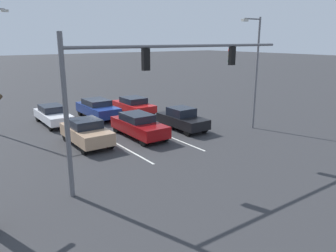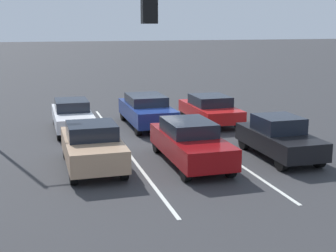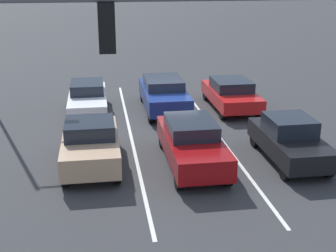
% 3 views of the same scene
% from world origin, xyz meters
% --- Properties ---
extents(ground_plane, '(240.00, 240.00, 0.00)m').
position_xyz_m(ground_plane, '(0.00, 0.00, 0.00)').
color(ground_plane, '#333335').
extents(lane_stripe_left_divider, '(0.12, 15.93, 0.01)m').
position_xyz_m(lane_stripe_left_divider, '(-1.76, 1.97, 0.01)').
color(lane_stripe_left_divider, silver).
rests_on(lane_stripe_left_divider, ground_plane).
extents(lane_stripe_center_divider, '(0.12, 15.93, 0.01)m').
position_xyz_m(lane_stripe_center_divider, '(1.76, 1.97, 0.01)').
color(lane_stripe_center_divider, silver).
rests_on(lane_stripe_center_divider, ground_plane).
extents(car_tan_rightlane_front, '(1.87, 4.25, 1.59)m').
position_xyz_m(car_tan_rightlane_front, '(3.33, 4.83, 0.81)').
color(car_tan_rightlane_front, tan).
rests_on(car_tan_rightlane_front, ground_plane).
extents(car_black_leftlane_front, '(1.72, 4.12, 1.57)m').
position_xyz_m(car_black_leftlane_front, '(-3.57, 5.44, 0.77)').
color(car_black_leftlane_front, black).
rests_on(car_black_leftlane_front, ground_plane).
extents(car_maroon_midlane_front, '(1.80, 4.75, 1.55)m').
position_xyz_m(car_maroon_midlane_front, '(-0.11, 5.24, 0.80)').
color(car_maroon_midlane_front, maroon).
rests_on(car_maroon_midlane_front, ground_plane).
extents(car_white_rightlane_second, '(1.70, 4.58, 1.43)m').
position_xyz_m(car_white_rightlane_second, '(3.49, -1.38, 0.75)').
color(car_white_rightlane_second, silver).
rests_on(car_white_rightlane_second, ground_plane).
extents(car_red_leftlane_second, '(1.93, 4.46, 1.43)m').
position_xyz_m(car_red_leftlane_second, '(-3.32, -1.09, 0.75)').
color(car_red_leftlane_second, red).
rests_on(car_red_leftlane_second, ground_plane).
extents(car_navy_midlane_second, '(1.93, 4.78, 1.54)m').
position_xyz_m(car_navy_midlane_second, '(-0.09, -1.31, 0.82)').
color(car_navy_midlane_second, navy).
rests_on(car_navy_midlane_second, ground_plane).
extents(traffic_signal_gantry, '(12.32, 0.37, 6.55)m').
position_xyz_m(traffic_signal_gantry, '(2.60, 10.92, 4.78)').
color(traffic_signal_gantry, slate).
rests_on(traffic_signal_gantry, ground_plane).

